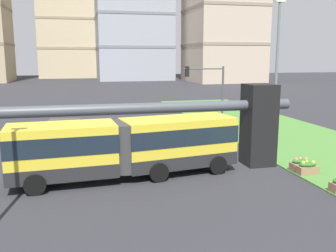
{
  "coord_description": "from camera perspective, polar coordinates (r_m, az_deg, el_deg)",
  "views": [
    {
      "loc": [
        -5.01,
        -6.32,
        6.24
      ],
      "look_at": [
        0.05,
        14.93,
        2.2
      ],
      "focal_mm": 40.05,
      "sensor_mm": 36.0,
      "label": 1
    }
  ],
  "objects": [
    {
      "name": "articulated_bus",
      "position": [
        19.61,
        -6.24,
        -3.11
      ],
      "size": [
        11.99,
        3.88,
        3.0
      ],
      "color": "yellow",
      "rests_on": "ground"
    },
    {
      "name": "car_white_van",
      "position": [
        29.28,
        -15.18,
        -0.69
      ],
      "size": [
        4.57,
        2.4,
        1.58
      ],
      "color": "silver",
      "rests_on": "ground"
    },
    {
      "name": "flower_planter_3",
      "position": [
        21.39,
        20.47,
        -5.97
      ],
      "size": [
        1.1,
        0.56,
        0.74
      ],
      "color": "#937051",
      "rests_on": "grass_median"
    },
    {
      "name": "flower_planter_4",
      "position": [
        21.91,
        19.53,
        -5.53
      ],
      "size": [
        1.1,
        0.56,
        0.74
      ],
      "color": "#937051",
      "rests_on": "grass_median"
    },
    {
      "name": "traffic_light_far_right",
      "position": [
        30.19,
        6.35,
        5.79
      ],
      "size": [
        3.38,
        0.28,
        5.51
      ],
      "color": "#474C51",
      "rests_on": "ground"
    },
    {
      "name": "streetlight_median",
      "position": [
        27.66,
        16.2,
        8.55
      ],
      "size": [
        0.7,
        0.28,
        10.12
      ],
      "color": "slate",
      "rests_on": "ground"
    },
    {
      "name": "apartment_tower_centre",
      "position": [
        108.55,
        -5.47,
        18.32
      ],
      "size": [
        20.03,
        19.09,
        42.24
      ],
      "color": "#9EA3AD",
      "rests_on": "ground"
    }
  ]
}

